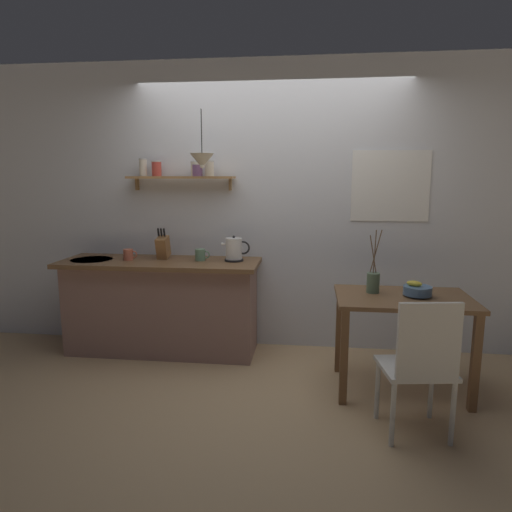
{
  "coord_description": "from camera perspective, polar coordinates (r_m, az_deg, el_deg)",
  "views": [
    {
      "loc": [
        0.37,
        -3.67,
        1.65
      ],
      "look_at": [
        -0.1,
        0.25,
        0.95
      ],
      "focal_mm": 31.84,
      "sensor_mm": 36.0,
      "label": 1
    }
  ],
  "objects": [
    {
      "name": "pendant_lamp",
      "position": [
        4.03,
        -6.79,
        11.8
      ],
      "size": [
        0.21,
        0.21,
        0.5
      ],
      "color": "black"
    },
    {
      "name": "knife_block",
      "position": [
        4.33,
        -11.61,
        1.13
      ],
      "size": [
        0.1,
        0.18,
        0.29
      ],
      "color": "#9E6B3D",
      "rests_on": "kitchen_counter"
    },
    {
      "name": "wall_shelf",
      "position": [
        4.33,
        -9.36,
        10.28
      ],
      "size": [
        1.01,
        0.2,
        0.29
      ],
      "color": "tan"
    },
    {
      "name": "twig_vase",
      "position": [
        3.65,
        14.5,
        -3.14
      ],
      "size": [
        0.1,
        0.1,
        0.49
      ],
      "color": "#567056",
      "rests_on": "dining_table"
    },
    {
      "name": "kitchen_counter",
      "position": [
        4.38,
        -11.73,
        -6.09
      ],
      "size": [
        1.83,
        0.63,
        0.88
      ],
      "color": "gray",
      "rests_on": "ground_plane"
    },
    {
      "name": "dining_table",
      "position": [
        3.65,
        17.96,
        -6.77
      ],
      "size": [
        1.0,
        0.67,
        0.75
      ],
      "color": "brown",
      "rests_on": "ground_plane"
    },
    {
      "name": "coffee_mug_by_sink",
      "position": [
        4.35,
        -15.72,
        0.17
      ],
      "size": [
        0.13,
        0.09,
        0.1
      ],
      "color": "#C6664C",
      "rests_on": "kitchen_counter"
    },
    {
      "name": "ground_plane",
      "position": [
        4.04,
        1.02,
        -14.05
      ],
      "size": [
        14.0,
        14.0,
        0.0
      ],
      "primitive_type": "plane",
      "color": "tan"
    },
    {
      "name": "fruit_bowl",
      "position": [
        3.64,
        19.6,
        -4.05
      ],
      "size": [
        0.21,
        0.21,
        0.12
      ],
      "color": "#51759E",
      "rests_on": "dining_table"
    },
    {
      "name": "electric_kettle",
      "position": [
        4.14,
        -2.75,
        0.8
      ],
      "size": [
        0.26,
        0.17,
        0.23
      ],
      "color": "black",
      "rests_on": "kitchen_counter"
    },
    {
      "name": "back_wall",
      "position": [
        4.33,
        4.65,
        6.07
      ],
      "size": [
        6.8,
        0.11,
        2.7
      ],
      "color": "silver",
      "rests_on": "ground_plane"
    },
    {
      "name": "dining_chair_near",
      "position": [
        3.06,
        19.98,
        -12.42
      ],
      "size": [
        0.48,
        0.45,
        0.92
      ],
      "color": "silver",
      "rests_on": "ground_plane"
    },
    {
      "name": "coffee_mug_spare",
      "position": [
        4.19,
        -6.98,
        0.15
      ],
      "size": [
        0.14,
        0.09,
        0.11
      ],
      "color": "slate",
      "rests_on": "kitchen_counter"
    }
  ]
}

